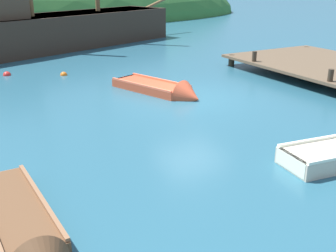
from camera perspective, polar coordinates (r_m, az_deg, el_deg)
The scene contains 7 objects.
ground_plane at distance 15.13m, azimuth 3.28°, elevation 3.80°, with size 120.00×120.00×0.00m, color #285B70.
dock at distance 19.69m, azimuth 21.38°, elevation 7.59°, with size 5.68×8.45×1.58m.
sailing_ship at distance 26.47m, azimuth -13.97°, elevation 11.92°, with size 16.66×8.08×11.20m.
rowboat_near_dock at distance 7.69m, azimuth -18.94°, elevation -13.61°, with size 1.15×3.96×0.98m.
rowboat_center at distance 15.67m, azimuth -0.50°, elevation 4.74°, with size 2.36×4.04×1.12m.
buoy_orange at distance 19.16m, azimuth -13.97°, elevation 6.71°, with size 0.31×0.31×0.31m, color orange.
buoy_red at distance 19.89m, azimuth -21.02°, elevation 6.44°, with size 0.34×0.34×0.34m, color red.
Camera 1 is at (-7.79, -12.27, 4.21)m, focal length 44.87 mm.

